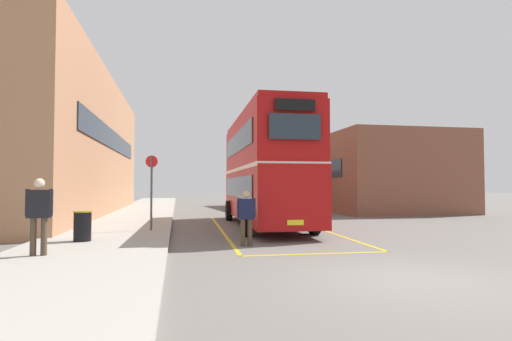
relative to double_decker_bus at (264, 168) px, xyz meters
The scene contains 11 objects.
ground_plane 5.03m from the double_decker_bus, 82.50° to the left, with size 135.60×135.60×0.00m, color #66605B.
sidewalk_left 9.29m from the double_decker_bus, 131.45° to the left, with size 4.00×57.60×0.14m, color #A39E93.
brick_building_left 13.95m from the double_decker_bus, 141.95° to the left, with size 6.83×24.01×8.15m.
depot_building_right 16.01m from the double_decker_bus, 50.89° to the left, with size 8.13×17.26×5.17m.
double_decker_bus is the anchor object (origin of this frame).
single_deck_bus 14.44m from the double_decker_bus, 79.69° to the left, with size 3.32×8.83×3.02m.
pedestrian_boarding 5.90m from the double_decker_bus, 107.50° to the right, with size 0.55×0.24×1.62m.
pedestrian_waiting_near 9.81m from the double_decker_bus, 135.02° to the right, with size 0.60×0.26×1.80m.
litter_bin 8.07m from the double_decker_bus, 145.11° to the right, with size 0.52×0.52×0.88m.
bus_stop_sign 5.06m from the double_decker_bus, 157.81° to the right, with size 0.44×0.11×2.73m.
bay_marking_yellow 3.14m from the double_decker_bus, 90.64° to the right, with size 4.38×12.34×0.01m.
Camera 1 is at (-4.27, -7.09, 1.78)m, focal length 28.48 mm.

